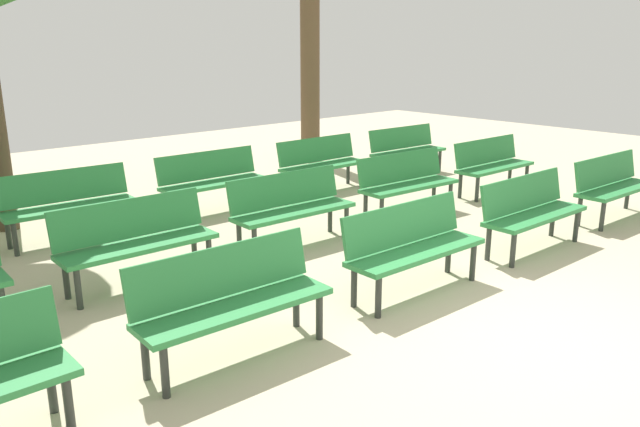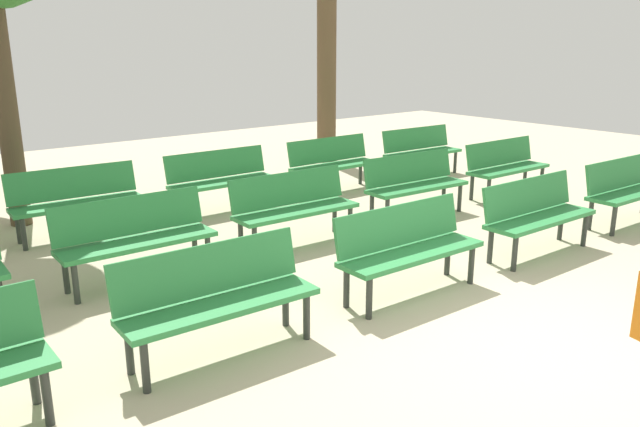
% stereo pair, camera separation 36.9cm
% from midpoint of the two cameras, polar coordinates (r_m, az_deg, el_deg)
% --- Properties ---
extents(ground_plane, '(25.15, 25.15, 0.00)m').
position_cam_midpoint_polar(ground_plane, '(5.52, 21.60, -11.80)').
color(ground_plane, '#BCAD8E').
extents(bench_r0_c1, '(1.62, 0.56, 0.87)m').
position_cam_midpoint_polar(bench_r0_c1, '(4.99, -7.34, -7.31)').
color(bench_r0_c1, '#2D8442').
rests_on(bench_r0_c1, ground_plane).
extents(bench_r0_c2, '(1.62, 0.54, 0.87)m').
position_cam_midpoint_polar(bench_r0_c2, '(6.19, 9.69, -2.82)').
color(bench_r0_c2, '#2D8442').
rests_on(bench_r0_c2, ground_plane).
extents(bench_r0_c3, '(1.61, 0.52, 0.87)m').
position_cam_midpoint_polar(bench_r0_c3, '(7.74, 20.44, 0.16)').
color(bench_r0_c3, '#2D8442').
rests_on(bench_r0_c3, ground_plane).
extents(bench_r0_c4, '(1.62, 0.55, 0.87)m').
position_cam_midpoint_polar(bench_r0_c4, '(9.54, 27.26, 2.18)').
color(bench_r0_c4, '#2D8442').
rests_on(bench_r0_c4, ground_plane).
extents(bench_r1_c1, '(1.61, 0.53, 0.87)m').
position_cam_midpoint_polar(bench_r1_c1, '(6.65, -15.04, -1.84)').
color(bench_r1_c1, '#2D8442').
rests_on(bench_r1_c1, ground_plane).
extents(bench_r1_c2, '(1.62, 0.55, 0.87)m').
position_cam_midpoint_polar(bench_r1_c2, '(7.59, -1.04, 0.86)').
color(bench_r1_c2, '#2D8442').
rests_on(bench_r1_c2, ground_plane).
extents(bench_r1_c3, '(1.63, 0.59, 0.87)m').
position_cam_midpoint_polar(bench_r1_c3, '(8.96, 9.77, 2.94)').
color(bench_r1_c3, '#2D8442').
rests_on(bench_r1_c3, ground_plane).
extents(bench_r1_c4, '(1.61, 0.52, 0.87)m').
position_cam_midpoint_polar(bench_r1_c4, '(10.54, 17.54, 4.33)').
color(bench_r1_c4, '#2D8442').
rests_on(bench_r1_c4, ground_plane).
extents(bench_r2_c1, '(1.63, 0.58, 0.87)m').
position_cam_midpoint_polar(bench_r2_c1, '(8.43, -20.22, 1.38)').
color(bench_r2_c1, '#2D8442').
rests_on(bench_r2_c1, ground_plane).
extents(bench_r2_c2, '(1.61, 0.52, 0.87)m').
position_cam_midpoint_polar(bench_r2_c2, '(9.20, -7.93, 3.35)').
color(bench_r2_c2, '#2D8442').
rests_on(bench_r2_c2, ground_plane).
extents(bench_r2_c3, '(1.60, 0.50, 0.87)m').
position_cam_midpoint_polar(bench_r2_c3, '(10.32, 2.18, 4.82)').
color(bench_r2_c3, '#2D8442').
rests_on(bench_r2_c3, ground_plane).
extents(bench_r2_c4, '(1.62, 0.55, 0.87)m').
position_cam_midpoint_polar(bench_r2_c4, '(11.68, 10.06, 5.87)').
color(bench_r2_c4, '#2D8442').
rests_on(bench_r2_c4, ground_plane).
extents(tree_1, '(0.39, 0.39, 3.46)m').
position_cam_midpoint_polar(tree_1, '(12.86, 1.45, 12.48)').
color(tree_1, brown).
rests_on(tree_1, ground_plane).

